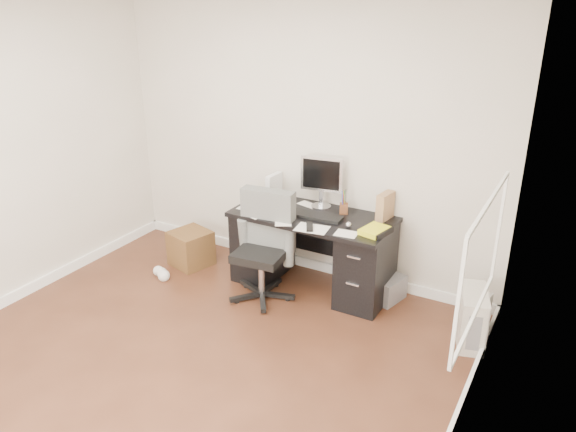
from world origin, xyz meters
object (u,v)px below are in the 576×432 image
(desk, at_px, (312,249))
(wicker_basket, at_px, (191,248))
(keyboard, at_px, (317,216))
(pc_tower, at_px, (472,317))
(office_chair, at_px, (261,248))
(lcd_monitor, at_px, (322,182))

(desk, relative_size, wicker_basket, 4.08)
(wicker_basket, bearing_deg, keyboard, 6.42)
(pc_tower, bearing_deg, desk, 156.64)
(office_chair, xyz_separation_m, pc_tower, (1.86, 0.23, -0.28))
(pc_tower, bearing_deg, keyboard, 157.82)
(desk, bearing_deg, keyboard, -31.20)
(office_chair, distance_m, pc_tower, 1.90)
(keyboard, distance_m, wicker_basket, 1.51)
(wicker_basket, bearing_deg, pc_tower, 0.09)
(desk, distance_m, wicker_basket, 1.35)
(desk, distance_m, keyboard, 0.37)
(lcd_monitor, xyz_separation_m, office_chair, (-0.29, -0.63, -0.50))
(keyboard, distance_m, pc_tower, 1.59)
(office_chair, height_order, wicker_basket, office_chair)
(desk, xyz_separation_m, lcd_monitor, (-0.02, 0.21, 0.60))
(lcd_monitor, distance_m, pc_tower, 1.79)
(pc_tower, xyz_separation_m, wicker_basket, (-2.87, -0.00, -0.04))
(pc_tower, bearing_deg, wicker_basket, 163.71)
(lcd_monitor, height_order, keyboard, lcd_monitor)
(lcd_monitor, distance_m, wicker_basket, 1.59)
(desk, height_order, wicker_basket, desk)
(keyboard, xyz_separation_m, wicker_basket, (-1.38, -0.16, -0.58))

